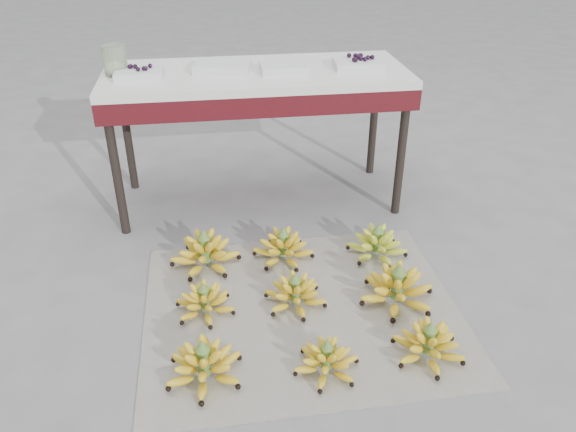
{
  "coord_description": "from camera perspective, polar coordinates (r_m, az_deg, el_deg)",
  "views": [
    {
      "loc": [
        -0.36,
        -1.74,
        1.47
      ],
      "look_at": [
        -0.06,
        0.34,
        0.25
      ],
      "focal_mm": 35.0,
      "sensor_mm": 36.0,
      "label": 1
    }
  ],
  "objects": [
    {
      "name": "vendor_table",
      "position": [
        2.85,
        -3.21,
        12.97
      ],
      "size": [
        1.48,
        0.59,
        0.71
      ],
      "color": "black",
      "rests_on": "ground"
    },
    {
      "name": "tray_far_right",
      "position": [
        2.88,
        7.2,
        15.13
      ],
      "size": [
        0.25,
        0.19,
        0.06
      ],
      "color": "silver",
      "rests_on": "vendor_table"
    },
    {
      "name": "bunch_front_center",
      "position": [
        2.02,
        3.95,
        -14.44
      ],
      "size": [
        0.29,
        0.29,
        0.14
      ],
      "rotation": [
        0.0,
        0.0,
        -0.28
      ],
      "color": "yellow",
      "rests_on": "newspaper_mat"
    },
    {
      "name": "bunch_front_left",
      "position": [
        2.01,
        -8.52,
        -14.72
      ],
      "size": [
        0.33,
        0.33,
        0.17
      ],
      "rotation": [
        0.0,
        0.0,
        0.21
      ],
      "color": "yellow",
      "rests_on": "newspaper_mat"
    },
    {
      "name": "bunch_mid_left",
      "position": [
        2.27,
        -8.46,
        -8.63
      ],
      "size": [
        0.31,
        0.31,
        0.15
      ],
      "rotation": [
        0.0,
        0.0,
        0.37
      ],
      "color": "yellow",
      "rests_on": "newspaper_mat"
    },
    {
      "name": "tray_left",
      "position": [
        2.83,
        -6.66,
        14.85
      ],
      "size": [
        0.29,
        0.23,
        0.04
      ],
      "color": "silver",
      "rests_on": "vendor_table"
    },
    {
      "name": "tray_far_left",
      "position": [
        2.79,
        -14.86,
        13.85
      ],
      "size": [
        0.22,
        0.16,
        0.06
      ],
      "color": "silver",
      "rests_on": "vendor_table"
    },
    {
      "name": "bunch_mid_center",
      "position": [
        2.29,
        0.73,
        -7.88
      ],
      "size": [
        0.32,
        0.32,
        0.15
      ],
      "rotation": [
        0.0,
        0.0,
        0.31
      ],
      "color": "yellow",
      "rests_on": "newspaper_mat"
    },
    {
      "name": "ground",
      "position": [
        2.3,
        2.69,
        -9.51
      ],
      "size": [
        60.0,
        60.0,
        0.0
      ],
      "primitive_type": "plane",
      "color": "slate",
      "rests_on": "ground"
    },
    {
      "name": "tray_right",
      "position": [
        2.8,
        -0.41,
        14.82
      ],
      "size": [
        0.23,
        0.16,
        0.04
      ],
      "color": "silver",
      "rests_on": "vendor_table"
    },
    {
      "name": "bunch_back_left",
      "position": [
        2.53,
        -8.41,
        -3.73
      ],
      "size": [
        0.33,
        0.33,
        0.19
      ],
      "rotation": [
        0.0,
        0.0,
        -0.1
      ],
      "color": "yellow",
      "rests_on": "newspaper_mat"
    },
    {
      "name": "glass_jar",
      "position": [
        2.85,
        -17.16,
        14.88
      ],
      "size": [
        0.12,
        0.12,
        0.14
      ],
      "primitive_type": "cylinder",
      "rotation": [
        0.0,
        0.0,
        0.09
      ],
      "color": "#B5CAA1",
      "rests_on": "vendor_table"
    },
    {
      "name": "bunch_back_center",
      "position": [
        2.55,
        -0.48,
        -3.26
      ],
      "size": [
        0.33,
        0.33,
        0.17
      ],
      "rotation": [
        0.0,
        0.0,
        -0.27
      ],
      "color": "yellow",
      "rests_on": "newspaper_mat"
    },
    {
      "name": "bunch_front_right",
      "position": [
        2.12,
        14.07,
        -12.51
      ],
      "size": [
        0.32,
        0.32,
        0.16
      ],
      "rotation": [
        0.0,
        0.0,
        0.29
      ],
      "color": "yellow",
      "rests_on": "newspaper_mat"
    },
    {
      "name": "newspaper_mat",
      "position": [
        2.3,
        1.39,
        -9.48
      ],
      "size": [
        1.26,
        1.06,
        0.01
      ],
      "primitive_type": "cube",
      "rotation": [
        0.0,
        0.0,
        0.01
      ],
      "color": "silver",
      "rests_on": "ground"
    },
    {
      "name": "bunch_mid_right",
      "position": [
        2.34,
        11.04,
        -7.26
      ],
      "size": [
        0.31,
        0.31,
        0.19
      ],
      "rotation": [
        0.0,
        0.0,
        0.0
      ],
      "color": "yellow",
      "rests_on": "newspaper_mat"
    },
    {
      "name": "bunch_back_right",
      "position": [
        2.61,
        9.04,
        -2.88
      ],
      "size": [
        0.35,
        0.35,
        0.17
      ],
      "rotation": [
        0.0,
        0.0,
        0.34
      ],
      "color": "#8DA724",
      "rests_on": "newspaper_mat"
    }
  ]
}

